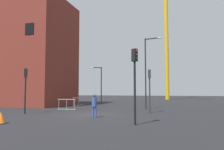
% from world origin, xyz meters
% --- Properties ---
extents(ground, '(160.00, 160.00, 0.00)m').
position_xyz_m(ground, '(0.00, 0.00, 0.00)').
color(ground, black).
extents(brick_building, '(10.37, 8.88, 13.70)m').
position_xyz_m(brick_building, '(-12.23, 9.23, 6.85)').
color(brick_building, maroon).
rests_on(brick_building, ground).
extents(construction_crane, '(5.40, 19.79, 28.20)m').
position_xyz_m(construction_crane, '(4.68, 34.97, 18.52)').
color(construction_crane, gold).
rests_on(construction_crane, ground).
extents(streetlamp_tall, '(1.79, 0.53, 7.38)m').
position_xyz_m(streetlamp_tall, '(3.73, 6.91, 4.34)').
color(streetlamp_tall, '#232326').
rests_on(streetlamp_tall, ground).
extents(streetlamp_short, '(1.40, 0.90, 5.23)m').
position_xyz_m(streetlamp_short, '(-3.77, 13.43, 3.18)').
color(streetlamp_short, black).
rests_on(streetlamp_short, ground).
extents(traffic_light_median, '(0.27, 0.38, 3.65)m').
position_xyz_m(traffic_light_median, '(4.42, 2.62, 2.47)').
color(traffic_light_median, '#2D2D30').
rests_on(traffic_light_median, ground).
extents(traffic_light_corner, '(0.38, 0.36, 4.16)m').
position_xyz_m(traffic_light_corner, '(4.42, -4.38, 2.78)').
color(traffic_light_corner, black).
rests_on(traffic_light_corner, ground).
extents(traffic_light_near, '(0.35, 0.39, 3.68)m').
position_xyz_m(traffic_light_near, '(-5.28, -0.76, 2.49)').
color(traffic_light_near, black).
rests_on(traffic_light_near, ground).
extents(pedestrian_walking, '(0.34, 0.34, 1.62)m').
position_xyz_m(pedestrian_walking, '(1.07, -1.73, 0.93)').
color(pedestrian_walking, '#33519E').
rests_on(pedestrian_walking, ground).
extents(safety_barrier_mid_span, '(0.33, 2.26, 1.08)m').
position_xyz_m(safety_barrier_mid_span, '(-5.21, 9.43, 0.56)').
color(safety_barrier_mid_span, '#B2B5BA').
rests_on(safety_barrier_mid_span, ground).
extents(safety_barrier_rear, '(1.85, 0.09, 1.08)m').
position_xyz_m(safety_barrier_rear, '(-3.61, 3.26, 0.56)').
color(safety_barrier_rear, '#9EA0A5').
rests_on(safety_barrier_rear, ground).
extents(traffic_cone_orange, '(0.64, 0.64, 0.65)m').
position_xyz_m(traffic_cone_orange, '(-2.97, -5.93, 0.30)').
color(traffic_cone_orange, black).
rests_on(traffic_cone_orange, ground).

